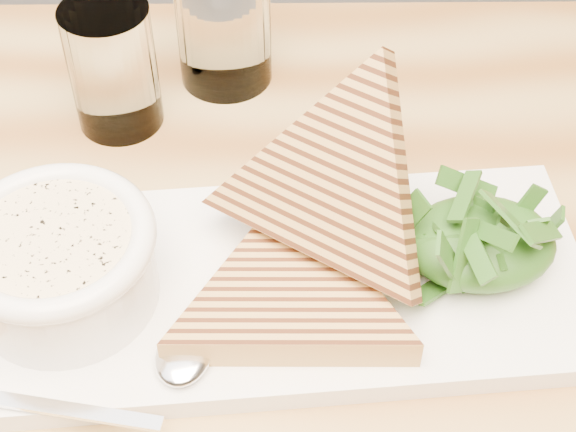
{
  "coord_description": "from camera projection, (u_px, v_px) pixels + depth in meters",
  "views": [
    {
      "loc": [
        -0.03,
        -0.04,
        1.2
      ],
      "look_at": [
        0.0,
        0.32,
        0.81
      ],
      "focal_mm": 55.0,
      "sensor_mm": 36.0,
      "label": 1
    }
  ],
  "objects": [
    {
      "name": "platter",
      "position": [
        291.0,
        285.0,
        0.55
      ],
      "size": [
        0.37,
        0.17,
        0.02
      ],
      "primitive_type": "cube",
      "rotation": [
        0.0,
        0.0,
        0.01
      ],
      "color": "white",
      "rests_on": "table_top"
    },
    {
      "name": "soup_bowl",
      "position": [
        62.0,
        271.0,
        0.52
      ],
      "size": [
        0.11,
        0.11,
        0.04
      ],
      "primitive_type": "cylinder",
      "color": "white",
      "rests_on": "platter"
    },
    {
      "name": "soup",
      "position": [
        53.0,
        241.0,
        0.5
      ],
      "size": [
        0.09,
        0.09,
        0.01
      ],
      "primitive_type": "cylinder",
      "color": "beige",
      "rests_on": "soup_bowl"
    },
    {
      "name": "bowl_rim",
      "position": [
        53.0,
        239.0,
        0.5
      ],
      "size": [
        0.12,
        0.12,
        0.01
      ],
      "primitive_type": "torus",
      "color": "white",
      "rests_on": "soup_bowl"
    },
    {
      "name": "sandwich_flat",
      "position": [
        290.0,
        296.0,
        0.52
      ],
      "size": [
        0.18,
        0.18,
        0.02
      ],
      "primitive_type": null,
      "rotation": [
        0.0,
        0.0,
        -0.08
      ],
      "color": "#B68847",
      "rests_on": "platter"
    },
    {
      "name": "sandwich_lean",
      "position": [
        334.0,
        185.0,
        0.52
      ],
      "size": [
        0.25,
        0.25,
        0.19
      ],
      "primitive_type": null,
      "rotation": [
        0.86,
        0.0,
        -0.66
      ],
      "color": "#B68847",
      "rests_on": "sandwich_flat"
    },
    {
      "name": "salad_base",
      "position": [
        480.0,
        243.0,
        0.54
      ],
      "size": [
        0.09,
        0.07,
        0.04
      ],
      "primitive_type": "ellipsoid",
      "color": "#1B4B12",
      "rests_on": "platter"
    },
    {
      "name": "arugula_pile",
      "position": [
        482.0,
        233.0,
        0.53
      ],
      "size": [
        0.11,
        0.1,
        0.05
      ],
      "primitive_type": null,
      "color": "#30571B",
      "rests_on": "platter"
    },
    {
      "name": "spoon_bowl",
      "position": [
        184.0,
        354.0,
        0.5
      ],
      "size": [
        0.04,
        0.05,
        0.01
      ],
      "primitive_type": "ellipsoid",
      "rotation": [
        0.0,
        0.0,
        -0.25
      ],
      "color": "silver",
      "rests_on": "platter"
    },
    {
      "name": "spoon_handle",
      "position": [
        65.0,
        409.0,
        0.48
      ],
      "size": [
        0.11,
        0.04,
        0.0
      ],
      "primitive_type": "cube",
      "rotation": [
        0.0,
        0.0,
        -0.25
      ],
      "color": "silver",
      "rests_on": "platter"
    },
    {
      "name": "glass_near",
      "position": [
        113.0,
        68.0,
        0.63
      ],
      "size": [
        0.06,
        0.06,
        0.1
      ],
      "primitive_type": "cylinder",
      "color": "white",
      "rests_on": "table_top"
    },
    {
      "name": "glass_far",
      "position": [
        223.0,
        17.0,
        0.67
      ],
      "size": [
        0.07,
        0.07,
        0.11
      ],
      "primitive_type": "cylinder",
      "color": "white",
      "rests_on": "table_top"
    }
  ]
}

